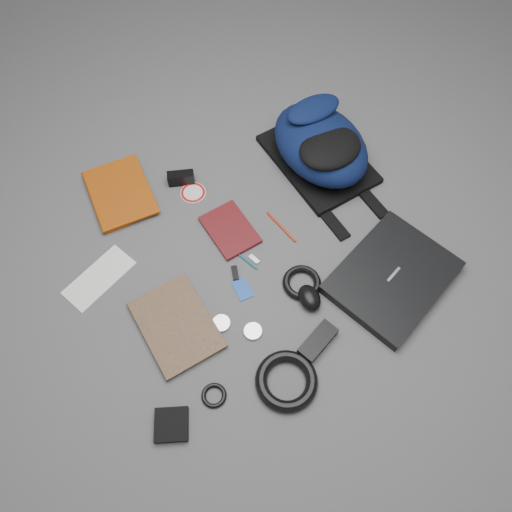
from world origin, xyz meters
name	(u,v)px	position (x,y,z in m)	size (l,w,h in m)	color
ground	(256,259)	(0.00, 0.00, 0.00)	(4.00, 4.00, 0.00)	#4F4F51
backpack	(320,144)	(0.38, 0.27, 0.09)	(0.31, 0.45, 0.19)	black
laptop	(392,277)	(0.36, -0.26, 0.02)	(0.39, 0.30, 0.04)	black
textbook_red	(92,203)	(-0.43, 0.44, 0.02)	(0.21, 0.28, 0.03)	#853407
comic_book	(146,342)	(-0.43, -0.12, 0.01)	(0.21, 0.28, 0.02)	#A96F0C
envelope	(99,278)	(-0.49, 0.15, 0.00)	(0.23, 0.11, 0.00)	silver
dvd_case	(230,230)	(-0.03, 0.14, 0.01)	(0.14, 0.20, 0.02)	#410C0F
compact_camera	(181,178)	(-0.11, 0.40, 0.03)	(0.09, 0.03, 0.05)	black
sticker_disc	(193,193)	(-0.09, 0.34, 0.00)	(0.09, 0.09, 0.00)	silver
pen_teal	(243,258)	(-0.04, 0.02, 0.00)	(0.01, 0.01, 0.12)	#0A5462
pen_red	(281,227)	(0.13, 0.07, 0.00)	(0.01, 0.01, 0.15)	#B8270E
id_badge	(243,289)	(-0.09, -0.08, 0.00)	(0.05, 0.07, 0.00)	#1646A7
usb_black	(235,273)	(-0.09, -0.02, 0.00)	(0.02, 0.05, 0.01)	black
usb_silver	(254,259)	(-0.01, 0.00, 0.00)	(0.02, 0.04, 0.01)	#B4B4B6
mouse	(309,298)	(0.09, -0.21, 0.02)	(0.07, 0.09, 0.05)	black
headphone_left	(221,323)	(-0.20, -0.16, 0.01)	(0.06, 0.06, 0.01)	silver
headphone_right	(253,331)	(-0.12, -0.23, 0.01)	(0.06, 0.06, 0.01)	silver
cable_coil	(302,283)	(0.09, -0.15, 0.01)	(0.13, 0.13, 0.02)	black
power_brick	(318,341)	(0.04, -0.34, 0.02)	(0.13, 0.06, 0.03)	black
power_cord_coil	(287,381)	(-0.10, -0.41, 0.02)	(0.18, 0.18, 0.04)	black
pouch	(171,425)	(-0.44, -0.38, 0.01)	(0.09, 0.09, 0.02)	black
earbud_coil	(214,395)	(-0.30, -0.36, 0.01)	(0.07, 0.07, 0.01)	black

